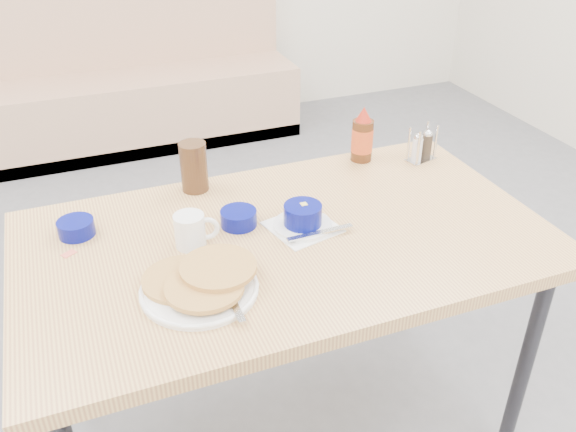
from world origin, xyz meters
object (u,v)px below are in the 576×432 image
object	(u,v)px
booth_bench	(141,86)
pancake_plate	(200,283)
creamer_bowl	(76,228)
coffee_mug	(191,230)
butter_bowl	(239,218)
syrup_bottle	(362,137)
dining_table	(286,255)
condiment_caddy	(422,148)
grits_setting	(303,218)
amber_tumbler	(194,167)

from	to	relation	value
booth_bench	pancake_plate	size ratio (longest dim) A/B	6.44
pancake_plate	creamer_bowl	world-z (taller)	pancake_plate
coffee_mug	butter_bowl	world-z (taller)	coffee_mug
butter_bowl	syrup_bottle	world-z (taller)	syrup_bottle
dining_table	coffee_mug	bearing A→B (deg)	168.95
coffee_mug	condiment_caddy	size ratio (longest dim) A/B	0.99
pancake_plate	syrup_bottle	world-z (taller)	syrup_bottle
booth_bench	grits_setting	xyz separation A→B (m)	(0.06, -2.51, 0.44)
booth_bench	condiment_caddy	size ratio (longest dim) A/B	16.08
grits_setting	amber_tumbler	size ratio (longest dim) A/B	1.46
amber_tumbler	condiment_caddy	xyz separation A→B (m)	(0.74, -0.07, -0.03)
dining_table	condiment_caddy	xyz separation A→B (m)	(0.58, 0.27, 0.10)
syrup_bottle	pancake_plate	bearing A→B (deg)	-144.05
condiment_caddy	booth_bench	bearing A→B (deg)	88.97
coffee_mug	booth_bench	bearing A→B (deg)	84.42
creamer_bowl	booth_bench	bearing A→B (deg)	77.44
condiment_caddy	syrup_bottle	bearing A→B (deg)	142.57
condiment_caddy	coffee_mug	bearing A→B (deg)	179.52
coffee_mug	grits_setting	world-z (taller)	coffee_mug
booth_bench	butter_bowl	world-z (taller)	booth_bench
dining_table	pancake_plate	world-z (taller)	pancake_plate
grits_setting	creamer_bowl	world-z (taller)	grits_setting
dining_table	butter_bowl	world-z (taller)	butter_bowl
booth_bench	creamer_bowl	bearing A→B (deg)	-102.56
creamer_bowl	butter_bowl	xyz separation A→B (m)	(0.42, -0.11, 0.00)
butter_bowl	condiment_caddy	size ratio (longest dim) A/B	0.84
booth_bench	dining_table	xyz separation A→B (m)	(0.00, -2.53, 0.35)
grits_setting	condiment_caddy	xyz separation A→B (m)	(0.52, 0.25, 0.01)
dining_table	syrup_bottle	world-z (taller)	syrup_bottle
booth_bench	butter_bowl	size ratio (longest dim) A/B	19.12
dining_table	syrup_bottle	xyz separation A→B (m)	(0.40, 0.34, 0.14)
amber_tumbler	booth_bench	bearing A→B (deg)	85.78
dining_table	butter_bowl	distance (m)	0.16
booth_bench	dining_table	world-z (taller)	booth_bench
booth_bench	pancake_plate	world-z (taller)	booth_bench
grits_setting	creamer_bowl	distance (m)	0.60
dining_table	coffee_mug	size ratio (longest dim) A/B	12.01
dining_table	coffee_mug	distance (m)	0.27
dining_table	grits_setting	bearing A→B (deg)	20.49
amber_tumbler	dining_table	bearing A→B (deg)	-64.54
coffee_mug	pancake_plate	bearing A→B (deg)	-98.11
dining_table	coffee_mug	world-z (taller)	coffee_mug
grits_setting	condiment_caddy	size ratio (longest dim) A/B	1.86
syrup_bottle	creamer_bowl	bearing A→B (deg)	-171.84
butter_bowl	condiment_caddy	xyz separation A→B (m)	(0.68, 0.17, 0.02)
dining_table	creamer_bowl	world-z (taller)	creamer_bowl
pancake_plate	syrup_bottle	xyz separation A→B (m)	(0.67, 0.48, 0.06)
dining_table	amber_tumbler	xyz separation A→B (m)	(-0.16, 0.34, 0.14)
coffee_mug	syrup_bottle	world-z (taller)	syrup_bottle
butter_bowl	condiment_caddy	bearing A→B (deg)	13.89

